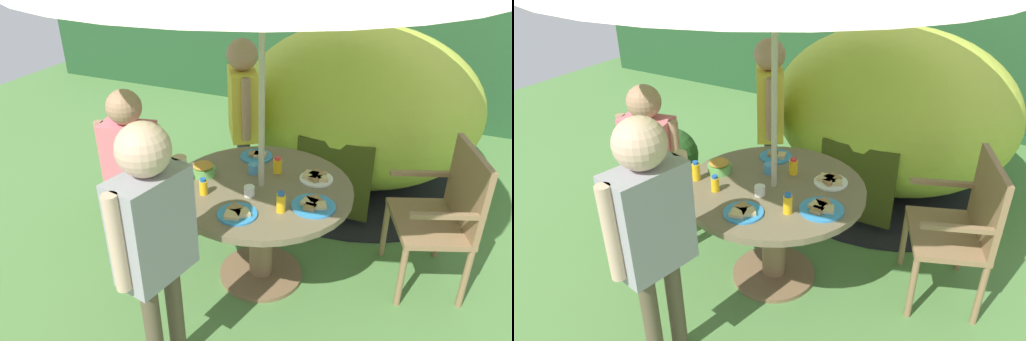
# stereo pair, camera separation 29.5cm
# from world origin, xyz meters

# --- Properties ---
(ground_plane) EXTENTS (10.00, 10.00, 0.02)m
(ground_plane) POSITION_xyz_m (0.00, 0.00, -0.01)
(ground_plane) COLOR #548442
(hedge_backdrop) EXTENTS (9.00, 0.70, 1.95)m
(hedge_backdrop) POSITION_xyz_m (0.00, 3.46, 0.98)
(hedge_backdrop) COLOR #234C28
(hedge_backdrop) RESTS_ON ground_plane
(garden_table) EXTENTS (1.12, 1.12, 0.70)m
(garden_table) POSITION_xyz_m (0.00, 0.00, 0.53)
(garden_table) COLOR brown
(garden_table) RESTS_ON ground_plane
(wooden_chair) EXTENTS (0.59, 0.65, 0.96)m
(wooden_chair) POSITION_xyz_m (1.07, 0.41, 0.55)
(wooden_chair) COLOR #93704C
(wooden_chair) RESTS_ON ground_plane
(dome_tent) EXTENTS (2.14, 2.14, 1.40)m
(dome_tent) POSITION_xyz_m (0.24, 1.61, 0.69)
(dome_tent) COLOR #B2C63F
(dome_tent) RESTS_ON ground_plane
(potted_plant) EXTENTS (0.46, 0.46, 0.62)m
(potted_plant) POSITION_xyz_m (-1.25, 0.48, 0.36)
(potted_plant) COLOR brown
(potted_plant) RESTS_ON ground_plane
(child_in_yellow_shirt) EXTENTS (0.36, 0.41, 1.38)m
(child_in_yellow_shirt) POSITION_xyz_m (-0.49, 0.81, 0.88)
(child_in_yellow_shirt) COLOR #3F3F47
(child_in_yellow_shirt) RESTS_ON ground_plane
(child_in_pink_shirt) EXTENTS (0.42, 0.25, 1.26)m
(child_in_pink_shirt) POSITION_xyz_m (-0.82, -0.18, 0.81)
(child_in_pink_shirt) COLOR brown
(child_in_pink_shirt) RESTS_ON ground_plane
(child_in_grey_shirt) EXTENTS (0.27, 0.47, 1.43)m
(child_in_grey_shirt) POSITION_xyz_m (-0.18, -0.87, 0.91)
(child_in_grey_shirt) COLOR brown
(child_in_grey_shirt) RESTS_ON ground_plane
(snack_bowl) EXTENTS (0.15, 0.15, 0.09)m
(snack_bowl) POSITION_xyz_m (-0.39, -0.02, 0.74)
(snack_bowl) COLOR #66B259
(snack_bowl) RESTS_ON garden_table
(plate_far_left) EXTENTS (0.22, 0.22, 0.03)m
(plate_far_left) POSITION_xyz_m (-0.18, 0.34, 0.71)
(plate_far_left) COLOR #338CD8
(plate_far_left) RESTS_ON garden_table
(plate_center_back) EXTENTS (0.25, 0.25, 0.03)m
(plate_center_back) POSITION_xyz_m (0.36, -0.11, 0.71)
(plate_center_back) COLOR #338CD8
(plate_center_back) RESTS_ON garden_table
(plate_front_edge) EXTENTS (0.23, 0.23, 0.03)m
(plate_front_edge) POSITION_xyz_m (0.00, -0.35, 0.71)
(plate_front_edge) COLOR #338CD8
(plate_front_edge) RESTS_ON garden_table
(plate_mid_right) EXTENTS (0.21, 0.21, 0.03)m
(plate_mid_right) POSITION_xyz_m (0.29, 0.21, 0.71)
(plate_mid_right) COLOR white
(plate_mid_right) RESTS_ON garden_table
(juice_bottle_near_left) EXTENTS (0.06, 0.06, 0.11)m
(juice_bottle_near_left) POSITION_xyz_m (0.03, 0.20, 0.75)
(juice_bottle_near_left) COLOR yellow
(juice_bottle_near_left) RESTS_ON garden_table
(juice_bottle_near_right) EXTENTS (0.05, 0.05, 0.13)m
(juice_bottle_near_right) POSITION_xyz_m (0.21, -0.22, 0.76)
(juice_bottle_near_right) COLOR yellow
(juice_bottle_near_right) RESTS_ON garden_table
(juice_bottle_far_right) EXTENTS (0.05, 0.05, 0.10)m
(juice_bottle_far_right) POSITION_xyz_m (-0.28, -0.23, 0.75)
(juice_bottle_far_right) COLOR yellow
(juice_bottle_far_right) RESTS_ON garden_table
(juice_bottle_center_front) EXTENTS (0.05, 0.05, 0.13)m
(juice_bottle_center_front) POSITION_xyz_m (-0.46, -0.17, 0.76)
(juice_bottle_center_front) COLOR yellow
(juice_bottle_center_front) RESTS_ON garden_table
(cup_near) EXTENTS (0.07, 0.07, 0.06)m
(cup_near) POSITION_xyz_m (-0.11, 0.13, 0.73)
(cup_near) COLOR #4C99D8
(cup_near) RESTS_ON garden_table
(cup_far) EXTENTS (0.06, 0.06, 0.06)m
(cup_far) POSITION_xyz_m (-0.02, -0.14, 0.73)
(cup_far) COLOR white
(cup_far) RESTS_ON garden_table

